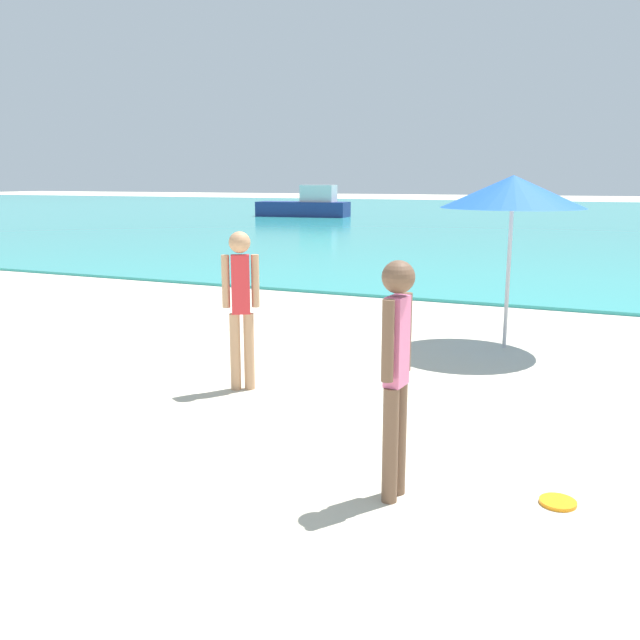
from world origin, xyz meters
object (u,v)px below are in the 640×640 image
(frisbee, at_px, (558,502))
(boat_far, at_px, (306,206))
(beach_umbrella, at_px, (513,192))
(person_distant, at_px, (241,301))
(person_standing, at_px, (396,367))

(frisbee, distance_m, boat_far, 35.38)
(beach_umbrella, bearing_deg, frisbee, -76.75)
(person_distant, height_order, boat_far, boat_far)
(person_standing, relative_size, person_distant, 1.00)
(person_distant, height_order, beach_umbrella, beach_umbrella)
(frisbee, relative_size, person_distant, 0.15)
(boat_far, height_order, beach_umbrella, beach_umbrella)
(person_distant, xyz_separation_m, boat_far, (-13.11, 29.98, -0.26))
(frisbee, relative_size, beach_umbrella, 0.11)
(person_standing, distance_m, beach_umbrella, 4.77)
(person_standing, relative_size, beach_umbrella, 0.74)
(boat_far, bearing_deg, person_standing, 109.70)
(person_standing, xyz_separation_m, boat_far, (-15.31, 31.71, -0.25))
(person_standing, bearing_deg, beach_umbrella, 5.12)
(frisbee, distance_m, person_distant, 3.65)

